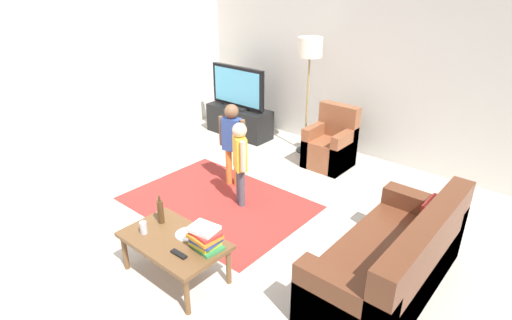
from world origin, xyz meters
The scene contains 17 objects.
ground centered at (0.00, 0.00, 0.00)m, with size 7.80×7.80×0.00m, color beige.
wall_back centered at (0.00, 3.00, 1.35)m, with size 6.00×0.12×2.70m, color silver.
wall_left centered at (-3.00, 0.00, 1.35)m, with size 0.12×6.00×2.70m, color silver.
area_rug centered at (-0.44, 0.39, 0.00)m, with size 2.20×1.60×0.01m, color #9E2D28.
tv_stand centered at (-1.84, 2.30, 0.24)m, with size 1.20×0.44×0.50m.
tv centered at (-1.84, 2.28, 0.85)m, with size 1.10×0.28×0.71m.
couch centered at (1.86, 0.32, 0.29)m, with size 0.80×1.80×0.86m.
armchair centered at (0.04, 2.26, 0.30)m, with size 0.60×0.60×0.90m.
floor_lamp centered at (-0.55, 2.45, 1.54)m, with size 0.36×0.36×1.78m.
child_near_tv centered at (-0.64, 0.87, 0.68)m, with size 0.37×0.19×1.13m.
child_center centered at (-0.22, 0.56, 0.64)m, with size 0.31×0.23×1.06m.
coffee_table centered at (0.22, -0.82, 0.37)m, with size 1.00×0.60×0.42m.
book_stack centered at (0.54, -0.72, 0.53)m, with size 0.30×0.25×0.21m.
bottle centered at (-0.08, -0.72, 0.54)m, with size 0.06×0.06×0.30m.
tv_remote centered at (0.44, -0.94, 0.43)m, with size 0.17×0.05×0.02m, color black.
soda_can centered at (-0.06, -0.94, 0.48)m, with size 0.07×0.07×0.12m, color silver.
plate centered at (0.27, -0.70, 0.43)m, with size 0.22×0.22×0.02m.
Camera 1 is at (2.81, -2.69, 2.65)m, focal length 28.81 mm.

